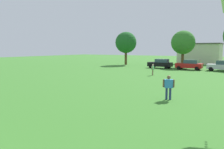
# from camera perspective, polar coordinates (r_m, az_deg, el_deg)

# --- Properties ---
(ground_plane) EXTENTS (160.00, 160.00, 0.00)m
(ground_plane) POSITION_cam_1_polar(r_m,az_deg,el_deg) (31.72, 17.78, -0.28)
(ground_plane) COLOR #387528
(adult_bystander) EXTENTS (0.77, 0.49, 1.71)m
(adult_bystander) POSITION_cam_1_polar(r_m,az_deg,el_deg) (16.48, 14.00, -2.65)
(adult_bystander) COLOR navy
(adult_bystander) RESTS_ON ground
(bystander_near_trees) EXTENTS (0.35, 0.71, 1.51)m
(bystander_near_trees) POSITION_cam_1_polar(r_m,az_deg,el_deg) (31.03, 10.18, 1.45)
(bystander_near_trees) COLOR #8C7259
(bystander_near_trees) RESTS_ON ground
(parked_car_black_0) EXTENTS (4.30, 2.02, 1.68)m
(parked_car_black_0) POSITION_cam_1_polar(r_m,az_deg,el_deg) (42.68, 12.06, 2.72)
(parked_car_black_0) COLOR black
(parked_car_black_0) RESTS_ON ground
(parked_car_red_1) EXTENTS (4.30, 2.02, 1.68)m
(parked_car_red_1) POSITION_cam_1_polar(r_m,az_deg,el_deg) (40.81, 18.86, 2.34)
(parked_car_red_1) COLOR red
(parked_car_red_1) RESTS_ON ground
(parked_car_silver_2) EXTENTS (4.30, 2.02, 1.68)m
(parked_car_silver_2) POSITION_cam_1_polar(r_m,az_deg,el_deg) (40.17, 25.92, 1.98)
(parked_car_silver_2) COLOR silver
(parked_car_silver_2) RESTS_ON ground
(tree_far_left) EXTENTS (4.64, 4.64, 7.24)m
(tree_far_left) POSITION_cam_1_polar(r_m,az_deg,el_deg) (50.55, 3.51, 7.99)
(tree_far_left) COLOR brown
(tree_far_left) RESTS_ON ground
(tree_center) EXTENTS (4.49, 4.49, 6.99)m
(tree_center) POSITION_cam_1_polar(r_m,az_deg,el_deg) (45.75, 17.39, 7.66)
(tree_center) COLOR brown
(tree_center) RESTS_ON ground
(house_left) EXTENTS (9.47, 7.85, 4.83)m
(house_left) POSITION_cam_1_polar(r_m,az_deg,el_deg) (58.53, 21.23, 4.96)
(house_left) COLOR beige
(house_left) RESTS_ON ground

